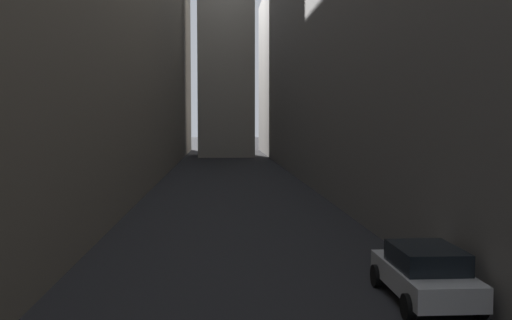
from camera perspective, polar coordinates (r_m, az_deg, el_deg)
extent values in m
plane|color=#232326|center=(38.41, -2.36, -3.06)|extent=(264.00, 264.00, 0.00)
cube|color=#756B5B|center=(42.08, -18.09, 13.94)|extent=(11.00, 108.00, 24.25)
cube|color=slate|center=(42.38, 12.99, 13.00)|extent=(11.02, 108.00, 22.86)
cube|color=#9E9384|center=(78.10, -3.02, 15.11)|extent=(7.26, 7.26, 39.77)
cube|color=silver|center=(15.60, 16.34, -11.16)|extent=(1.71, 3.97, 0.60)
cube|color=black|center=(15.35, 16.55, -9.23)|extent=(1.57, 2.12, 0.54)
cylinder|color=black|center=(16.67, 11.89, -11.17)|extent=(0.22, 0.62, 0.62)
cylinder|color=black|center=(17.20, 17.49, -10.80)|extent=(0.22, 0.62, 0.62)
cylinder|color=black|center=(14.19, 14.88, -13.90)|extent=(0.22, 0.62, 0.62)
cylinder|color=black|center=(14.80, 21.35, -13.29)|extent=(0.22, 0.62, 0.62)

